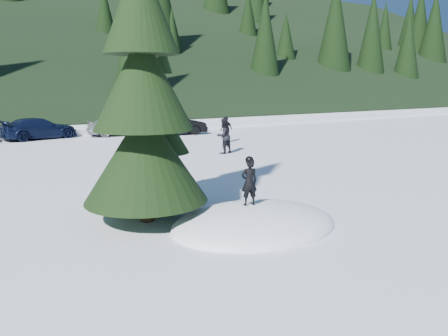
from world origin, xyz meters
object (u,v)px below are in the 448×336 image
child_skier (249,182)px  car_3 (39,128)px  spruce_tall (143,94)px  spruce_short (160,134)px  adult_1 (226,129)px  adult_0 (224,136)px  car_4 (120,125)px  car_5 (176,125)px

child_skier → car_3: size_ratio=0.25×
spruce_tall → car_3: bearing=88.9°
spruce_tall → spruce_short: (1.00, 1.40, -1.22)m
car_3 → adult_1: bearing=-141.4°
adult_0 → child_skier: bearing=50.0°
spruce_short → car_3: 18.60m
spruce_short → adult_1: bearing=50.4°
child_skier → car_4: 20.94m
child_skier → adult_0: size_ratio=0.66×
car_3 → adult_0: bearing=-160.0°
spruce_tall → adult_0: 11.72m
car_3 → car_5: bearing=-118.3°
spruce_short → adult_1: (8.94, 10.79, -1.30)m
car_5 → adult_1: bearing=-164.4°
adult_1 → car_5: (-0.94, 5.30, -0.09)m
spruce_tall → car_4: bearing=73.9°
child_skier → adult_0: (5.38, 10.15, -0.17)m
spruce_tall → car_3: spruce_tall is taller
spruce_short → car_4: bearing=75.7°
adult_0 → car_5: (1.42, 8.88, -0.20)m
car_3 → car_4: size_ratio=1.07×
spruce_tall → adult_1: 15.93m
car_5 → car_4: bearing=70.0°
child_skier → car_5: (6.79, 19.02, -0.37)m
spruce_short → car_3: bearing=91.9°
spruce_tall → car_4: spruce_tall is taller
spruce_tall → adult_0: size_ratio=4.70×
child_skier → car_4: child_skier is taller
car_3 → car_5: car_5 is taller
adult_1 → car_3: (-9.55, 7.74, -0.11)m
child_skier → adult_1: (7.74, 13.73, -0.28)m
car_4 → car_5: (3.46, -1.65, -0.04)m
spruce_tall → child_skier: (2.20, -1.53, -2.24)m
spruce_tall → car_5: (9.00, 17.49, -2.61)m
child_skier → adult_1: size_ratio=0.75×
adult_1 → car_5: adult_1 is taller
adult_1 → car_3: bearing=-51.1°
child_skier → adult_0: 11.48m
car_4 → adult_0: bearing=-162.7°
child_skier → spruce_tall: bearing=-23.7°
spruce_tall → spruce_short: size_ratio=1.60×
adult_0 → adult_1: (2.36, 3.58, -0.11)m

